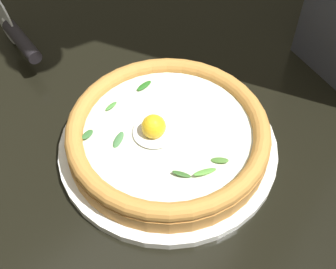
% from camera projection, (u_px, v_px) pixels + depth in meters
% --- Properties ---
extents(ground_plane, '(2.40, 2.40, 0.03)m').
position_uv_depth(ground_plane, '(162.00, 177.00, 0.61)').
color(ground_plane, black).
rests_on(ground_plane, ground).
extents(pizza_plate, '(0.30, 0.30, 0.01)m').
position_uv_depth(pizza_plate, '(168.00, 146.00, 0.62)').
color(pizza_plate, white).
rests_on(pizza_plate, ground).
extents(pizza, '(0.28, 0.28, 0.06)m').
position_uv_depth(pizza, '(168.00, 134.00, 0.60)').
color(pizza, '#C1803A').
rests_on(pizza, pizza_plate).
extents(pizza_cutter, '(0.04, 0.17, 0.09)m').
position_uv_depth(pizza_cutter, '(16.00, 34.00, 0.72)').
color(pizza_cutter, silver).
rests_on(pizza_cutter, ground).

